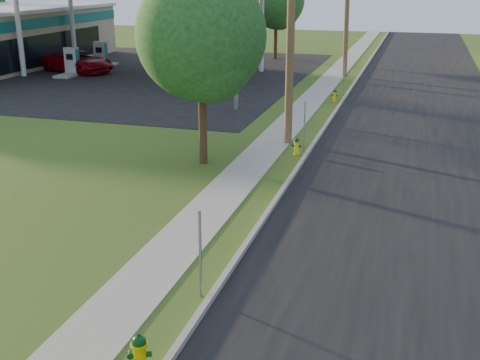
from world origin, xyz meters
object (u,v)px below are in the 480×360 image
Objects in this scene: fuel_pump_sw at (101,58)px; price_pylon at (236,0)px; car_red at (78,62)px; fuel_pump_se at (215,62)px; hydrant_near at (140,355)px; hydrant_far at (335,96)px; tree_lot at (277,3)px; car_silver at (220,66)px; fuel_pump_ne at (195,71)px; utility_pole_mid at (291,19)px; hydrant_mid at (297,146)px; tree_verge at (203,41)px; utility_pole_far at (347,3)px; fuel_pump_nw at (72,65)px.

fuel_pump_sw is 0.47× the size of price_pylon.
fuel_pump_sw reaches higher than car_red.
hydrant_near is at bearing -73.51° from fuel_pump_se.
car_red is at bearing 164.57° from hydrant_far.
tree_lot is 10.79m from car_silver.
car_silver is (-4.12, 9.84, -4.74)m from price_pylon.
fuel_pump_ne is 3.87× the size of hydrant_near.
utility_pole_mid is 3.06× the size of fuel_pump_ne.
utility_pole_mid is 4.92m from hydrant_mid.
tree_lot reaches higher than fuel_pump_se.
utility_pole_mid is at bearing 58.01° from tree_verge.
utility_pole_mid is 14.41× the size of hydrant_mid.
hydrant_mid is 24.65m from car_red.
car_red is at bearing -163.77° from fuel_pump_se.
fuel_pump_sw is 10.02m from car_silver.
utility_pole_far reaches higher than car_silver.
hydrant_mid is at bearing -57.05° from price_pylon.
hydrant_near is (0.76, -33.62, -4.40)m from utility_pole_far.
hydrant_near is 0.20× the size of car_silver.
fuel_pump_nw is 1.00× the size of fuel_pump_se.
tree_verge reaches higher than price_pylon.
fuel_pump_ne is at bearing -79.49° from car_red.
utility_pole_far is at bearing -48.72° from tree_lot.
fuel_pump_nw is at bearing 180.00° from fuel_pump_ne.
car_silver is at bearing 69.36° from fuel_pump_ne.
car_silver is (-8.02, 15.34, -4.26)m from utility_pole_mid.
utility_pole_far is 21.81m from tree_verge.
fuel_pump_ne is 17.43m from hydrant_mid.
price_pylon is 0.99× the size of tree_lot.
utility_pole_mid reaches higher than fuel_pump_nw.
fuel_pump_nw is 1.33m from car_red.
fuel_pump_se is at bearing 0.00° from fuel_pump_sw.
fuel_pump_ne is at bearing -150.67° from utility_pole_far.
utility_pole_mid is 19.65m from fuel_pump_se.
tree_lot is at bearing -28.13° from car_silver.
price_pylon is at bearing -28.18° from fuel_pump_nw.
hydrant_far is (0.66, 9.08, -4.62)m from utility_pole_mid.
tree_verge is 20.21m from car_silver.
fuel_pump_se is 22.02m from tree_verge.
fuel_pump_nw is 16.57m from price_pylon.
car_silver is (0.88, -1.66, -0.03)m from fuel_pump_se.
car_red reaches higher than car_silver.
car_red is (-15.91, 17.97, -3.67)m from tree_verge.
hydrant_far is 0.17× the size of car_silver.
hydrant_far is at bearing 38.17° from price_pylon.
utility_pole_far is 18.39m from fuel_pump_sw.
price_pylon is 10.07× the size of hydrant_mid.
utility_pole_mid is at bearing -171.54° from car_silver.
car_red is at bearing -136.82° from tree_lot.
price_pylon is (5.00, -7.50, 4.71)m from fuel_pump_ne.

